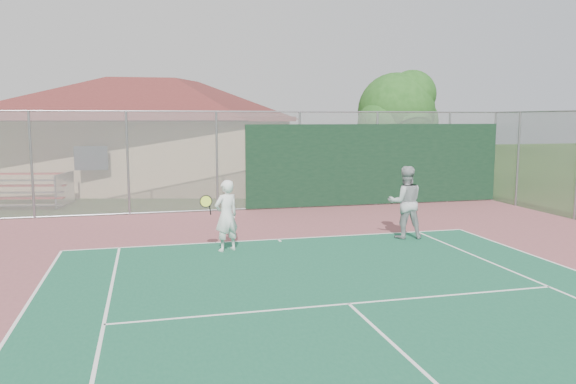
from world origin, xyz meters
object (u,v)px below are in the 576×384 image
(tree, at_px, (398,114))
(player_grey_back, at_px, (405,203))
(bleachers, at_px, (20,189))
(player_white_front, at_px, (226,216))
(clubhouse, at_px, (157,122))

(tree, height_order, player_grey_back, tree)
(bleachers, distance_m, player_white_front, 11.07)
(bleachers, xyz_separation_m, tree, (14.72, -0.94, 2.79))
(tree, bearing_deg, player_grey_back, -113.44)
(tree, relative_size, player_white_front, 2.98)
(tree, bearing_deg, clubhouse, 147.25)
(clubhouse, bearing_deg, player_grey_back, -51.47)
(clubhouse, height_order, tree, clubhouse)
(tree, height_order, player_white_front, tree)
(clubhouse, height_order, player_white_front, clubhouse)
(clubhouse, bearing_deg, bleachers, -119.98)
(tree, relative_size, player_grey_back, 2.66)
(bleachers, bearing_deg, tree, 7.47)
(player_white_front, bearing_deg, clubhouse, -109.06)
(bleachers, height_order, player_grey_back, player_grey_back)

